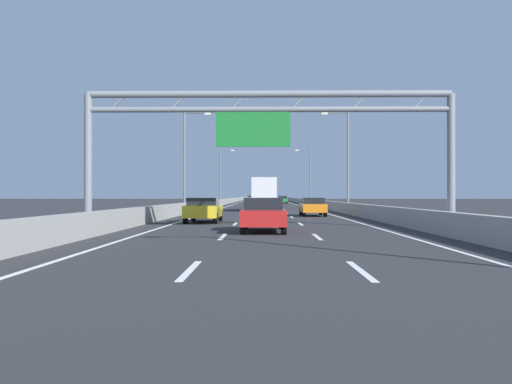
{
  "coord_description": "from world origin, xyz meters",
  "views": [
    {
      "loc": [
        -0.24,
        1.35,
        1.6
      ],
      "look_at": [
        -1.11,
        63.28,
        1.96
      ],
      "focal_mm": 37.1,
      "sensor_mm": 36.0,
      "label": 1
    }
  ],
  "objects_px": {
    "streetlamp_right_mid": "(345,155)",
    "silver_car": "(251,198)",
    "streetlamp_right_far": "(309,173)",
    "black_car": "(267,202)",
    "streetlamp_left_far": "(221,173)",
    "yellow_car": "(204,209)",
    "red_car": "(263,214)",
    "sign_gantry": "(267,123)",
    "white_car": "(266,200)",
    "box_truck": "(264,193)",
    "orange_car": "(313,206)",
    "streetlamp_left_mid": "(187,155)",
    "green_car": "(282,199)"
  },
  "relations": [
    {
      "from": "box_truck",
      "to": "streetlamp_right_far",
      "type": "bearing_deg",
      "value": 78.43
    },
    {
      "from": "streetlamp_left_far",
      "to": "box_truck",
      "type": "height_order",
      "value": "streetlamp_left_far"
    },
    {
      "from": "streetlamp_right_far",
      "to": "green_car",
      "type": "height_order",
      "value": "streetlamp_right_far"
    },
    {
      "from": "silver_car",
      "to": "white_car",
      "type": "bearing_deg",
      "value": -85.02
    },
    {
      "from": "orange_car",
      "to": "black_car",
      "type": "bearing_deg",
      "value": 97.06
    },
    {
      "from": "yellow_car",
      "to": "orange_car",
      "type": "height_order",
      "value": "yellow_car"
    },
    {
      "from": "streetlamp_right_far",
      "to": "streetlamp_right_mid",
      "type": "bearing_deg",
      "value": -90.0
    },
    {
      "from": "orange_car",
      "to": "white_car",
      "type": "xyz_separation_m",
      "value": [
        -3.28,
        50.4,
        0.04
      ]
    },
    {
      "from": "streetlamp_right_far",
      "to": "silver_car",
      "type": "relative_size",
      "value": 2.21
    },
    {
      "from": "streetlamp_right_mid",
      "to": "red_car",
      "type": "distance_m",
      "value": 28.02
    },
    {
      "from": "streetlamp_right_mid",
      "to": "silver_car",
      "type": "relative_size",
      "value": 2.21
    },
    {
      "from": "streetlamp_left_mid",
      "to": "streetlamp_right_far",
      "type": "height_order",
      "value": "same"
    },
    {
      "from": "streetlamp_right_mid",
      "to": "silver_car",
      "type": "distance_m",
      "value": 82.91
    },
    {
      "from": "sign_gantry",
      "to": "white_car",
      "type": "bearing_deg",
      "value": 89.73
    },
    {
      "from": "red_car",
      "to": "green_car",
      "type": "distance_m",
      "value": 79.02
    },
    {
      "from": "streetlamp_left_mid",
      "to": "black_car",
      "type": "height_order",
      "value": "streetlamp_left_mid"
    },
    {
      "from": "orange_car",
      "to": "silver_car",
      "type": "relative_size",
      "value": 1.0
    },
    {
      "from": "streetlamp_left_mid",
      "to": "streetlamp_right_mid",
      "type": "xyz_separation_m",
      "value": [
        14.93,
        0.0,
        0.0
      ]
    },
    {
      "from": "streetlamp_right_mid",
      "to": "green_car",
      "type": "bearing_deg",
      "value": 94.39
    },
    {
      "from": "streetlamp_left_mid",
      "to": "yellow_car",
      "type": "relative_size",
      "value": 2.1
    },
    {
      "from": "streetlamp_right_far",
      "to": "red_car",
      "type": "height_order",
      "value": "streetlamp_right_far"
    },
    {
      "from": "white_car",
      "to": "box_truck",
      "type": "relative_size",
      "value": 0.51
    },
    {
      "from": "streetlamp_left_far",
      "to": "green_car",
      "type": "bearing_deg",
      "value": 47.14
    },
    {
      "from": "streetlamp_left_mid",
      "to": "red_car",
      "type": "bearing_deg",
      "value": -74.79
    },
    {
      "from": "streetlamp_right_mid",
      "to": "streetlamp_right_far",
      "type": "distance_m",
      "value": 40.64
    },
    {
      "from": "black_car",
      "to": "streetlamp_right_far",
      "type": "bearing_deg",
      "value": 72.37
    },
    {
      "from": "streetlamp_right_far",
      "to": "black_car",
      "type": "bearing_deg",
      "value": -107.63
    },
    {
      "from": "red_car",
      "to": "silver_car",
      "type": "height_order",
      "value": "red_car"
    },
    {
      "from": "green_car",
      "to": "silver_car",
      "type": "height_order",
      "value": "green_car"
    },
    {
      "from": "streetlamp_left_far",
      "to": "silver_car",
      "type": "bearing_deg",
      "value": 84.33
    },
    {
      "from": "streetlamp_right_far",
      "to": "white_car",
      "type": "height_order",
      "value": "streetlamp_right_far"
    },
    {
      "from": "sign_gantry",
      "to": "streetlamp_left_far",
      "type": "xyz_separation_m",
      "value": [
        -7.37,
        66.27,
        0.53
      ]
    },
    {
      "from": "streetlamp_left_far",
      "to": "red_car",
      "type": "bearing_deg",
      "value": -83.87
    },
    {
      "from": "sign_gantry",
      "to": "yellow_car",
      "type": "height_order",
      "value": "sign_gantry"
    },
    {
      "from": "streetlamp_left_far",
      "to": "black_car",
      "type": "bearing_deg",
      "value": -71.67
    },
    {
      "from": "sign_gantry",
      "to": "black_car",
      "type": "bearing_deg",
      "value": 89.67
    },
    {
      "from": "sign_gantry",
      "to": "box_truck",
      "type": "height_order",
      "value": "sign_gantry"
    },
    {
      "from": "black_car",
      "to": "green_car",
      "type": "distance_m",
      "value": 34.91
    },
    {
      "from": "streetlamp_left_mid",
      "to": "yellow_car",
      "type": "bearing_deg",
      "value": -78.75
    },
    {
      "from": "box_truck",
      "to": "orange_car",
      "type": "bearing_deg",
      "value": -73.87
    },
    {
      "from": "streetlamp_left_far",
      "to": "yellow_car",
      "type": "distance_m",
      "value": 59.62
    },
    {
      "from": "streetlamp_left_mid",
      "to": "white_car",
      "type": "xyz_separation_m",
      "value": [
        7.69,
        41.0,
        -4.63
      ]
    },
    {
      "from": "sign_gantry",
      "to": "streetlamp_right_far",
      "type": "relative_size",
      "value": 1.78
    },
    {
      "from": "red_car",
      "to": "sign_gantry",
      "type": "bearing_deg",
      "value": 80.09
    },
    {
      "from": "sign_gantry",
      "to": "black_car",
      "type": "height_order",
      "value": "sign_gantry"
    },
    {
      "from": "streetlamp_left_far",
      "to": "black_car",
      "type": "height_order",
      "value": "streetlamp_left_far"
    },
    {
      "from": "streetlamp_right_far",
      "to": "white_car",
      "type": "bearing_deg",
      "value": 177.21
    },
    {
      "from": "green_car",
      "to": "silver_car",
      "type": "relative_size",
      "value": 1.06
    },
    {
      "from": "yellow_car",
      "to": "sign_gantry",
      "type": "bearing_deg",
      "value": -62.23
    },
    {
      "from": "sign_gantry",
      "to": "red_car",
      "type": "height_order",
      "value": "sign_gantry"
    }
  ]
}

